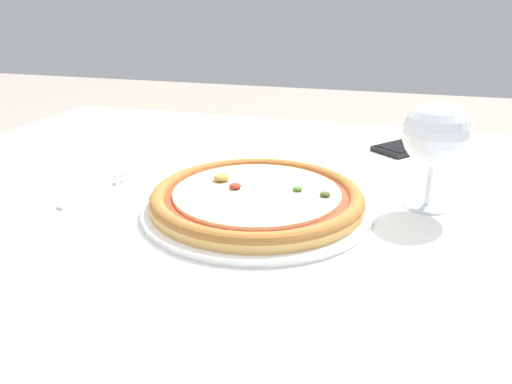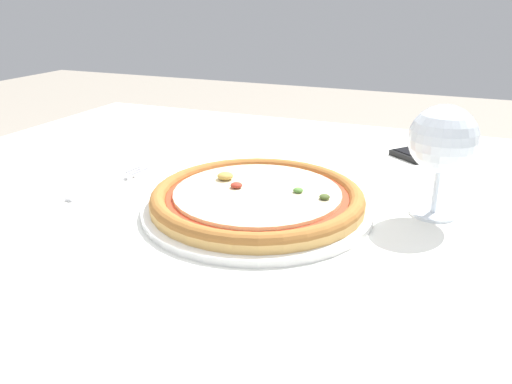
{
  "view_description": "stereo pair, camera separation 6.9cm",
  "coord_description": "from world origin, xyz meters",
  "px_view_note": "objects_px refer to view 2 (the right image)",
  "views": [
    {
      "loc": [
        0.21,
        -0.62,
        0.99
      ],
      "look_at": [
        0.03,
        -0.0,
        0.74
      ],
      "focal_mm": 35.0,
      "sensor_mm": 36.0,
      "label": 1
    },
    {
      "loc": [
        0.27,
        -0.6,
        0.99
      ],
      "look_at": [
        0.03,
        -0.0,
        0.74
      ],
      "focal_mm": 35.0,
      "sensor_mm": 36.0,
      "label": 2
    }
  ],
  "objects_px": {
    "dining_table": "(237,255)",
    "pizza_plate": "(256,201)",
    "wine_glass_far_left": "(443,141)",
    "cell_phone": "(430,151)",
    "fork": "(113,182)"
  },
  "relations": [
    {
      "from": "fork",
      "to": "cell_phone",
      "type": "distance_m",
      "value": 0.58
    },
    {
      "from": "pizza_plate",
      "to": "fork",
      "type": "distance_m",
      "value": 0.26
    },
    {
      "from": "pizza_plate",
      "to": "wine_glass_far_left",
      "type": "distance_m",
      "value": 0.26
    },
    {
      "from": "dining_table",
      "to": "cell_phone",
      "type": "xyz_separation_m",
      "value": [
        0.24,
        0.37,
        0.08
      ]
    },
    {
      "from": "fork",
      "to": "pizza_plate",
      "type": "bearing_deg",
      "value": -3.97
    },
    {
      "from": "wine_glass_far_left",
      "to": "fork",
      "type": "bearing_deg",
      "value": -172.06
    },
    {
      "from": "dining_table",
      "to": "pizza_plate",
      "type": "relative_size",
      "value": 3.88
    },
    {
      "from": "dining_table",
      "to": "cell_phone",
      "type": "distance_m",
      "value": 0.45
    },
    {
      "from": "dining_table",
      "to": "wine_glass_far_left",
      "type": "relative_size",
      "value": 8.15
    },
    {
      "from": "wine_glass_far_left",
      "to": "cell_phone",
      "type": "xyz_separation_m",
      "value": [
        -0.03,
        0.29,
        -0.1
      ]
    },
    {
      "from": "fork",
      "to": "cell_phone",
      "type": "xyz_separation_m",
      "value": [
        0.46,
        0.36,
        0.0
      ]
    },
    {
      "from": "fork",
      "to": "wine_glass_far_left",
      "type": "bearing_deg",
      "value": 7.94
    },
    {
      "from": "pizza_plate",
      "to": "wine_glass_far_left",
      "type": "relative_size",
      "value": 2.1
    },
    {
      "from": "wine_glass_far_left",
      "to": "cell_phone",
      "type": "bearing_deg",
      "value": 94.94
    },
    {
      "from": "fork",
      "to": "wine_glass_far_left",
      "type": "relative_size",
      "value": 1.11
    }
  ]
}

